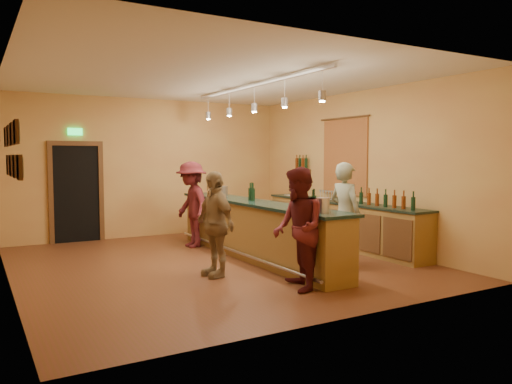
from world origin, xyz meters
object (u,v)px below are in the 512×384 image
tasting_bar (254,225)px  bar_stool (250,213)px  back_counter (341,223)px  bartender (345,215)px  customer_a (298,229)px  customer_b (215,224)px  customer_c (192,204)px

tasting_bar → bar_stool: bearing=62.7°
back_counter → bar_stool: size_ratio=6.59×
back_counter → bar_stool: 2.28m
back_counter → bartender: bartender is taller
back_counter → bartender: bearing=-127.5°
back_counter → customer_a: customer_a is taller
tasting_bar → customer_b: size_ratio=3.10×
tasting_bar → bartender: bartender is taller
bartender → customer_c: bearing=21.1°
customer_c → bar_stool: 1.81m
customer_c → tasting_bar: bearing=18.8°
customer_b → bar_stool: bearing=136.9°
tasting_bar → bartender: bearing=-53.4°
customer_c → back_counter: bearing=62.1°
tasting_bar → bartender: (1.00, -1.35, 0.28)m
customer_c → customer_a: bearing=0.4°
bartender → customer_b: size_ratio=1.08×
customer_a → customer_b: bearing=-133.5°
bartender → customer_a: (-1.55, -0.85, -0.02)m
back_counter → bartender: 1.98m
bartender → customer_c: bartender is taller
customer_a → customer_b: customer_a is taller
bartender → back_counter: bearing=-43.7°
customer_b → bar_stool: size_ratio=2.38×
tasting_bar → bar_stool: (1.14, 2.20, -0.06)m
tasting_bar → customer_c: (-0.55, 1.65, 0.28)m
customer_a → bar_stool: 4.72m
back_counter → bar_stool: (-1.04, 2.02, 0.06)m
bartender → tasting_bar: bearing=30.4°
tasting_bar → bartender: size_ratio=2.88×
tasting_bar → bartender: 1.71m
back_counter → customer_a: 3.64m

